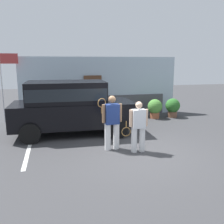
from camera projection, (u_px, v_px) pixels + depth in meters
ground_plane at (135, 151)px, 7.76m from camera, size 40.00×40.00×0.00m
parking_stripe_0 at (30, 144)px, 8.42m from camera, size 0.12×4.40×0.01m
house_frontage at (101, 88)px, 12.71m from camera, size 8.09×0.40×3.02m
parked_suv at (71, 105)px, 9.45m from camera, size 4.65×2.27×2.05m
tennis_player_man at (112, 122)px, 7.77m from camera, size 0.78×0.29×1.74m
tennis_player_woman at (138, 126)px, 7.56m from camera, size 0.86×0.26×1.60m
potted_plant_by_porch at (155, 108)px, 12.20m from camera, size 0.73×0.73×0.96m
potted_plant_secondary at (173, 107)px, 12.44m from camera, size 0.73×0.73×0.96m
flag_pole at (5, 75)px, 11.07m from camera, size 0.80×0.11×3.19m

